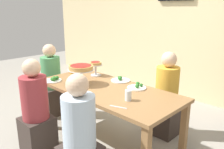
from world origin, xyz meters
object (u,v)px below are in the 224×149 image
Objects in this scene: diner_far_right at (166,100)px; beer_glass_amber_tall at (72,69)px; deep_dish_pizza_stand at (81,69)px; salad_plate_spare at (120,80)px; diner_near_left at (36,115)px; water_glass_clear_near at (128,95)px; salad_plate_near_diner at (137,87)px; dining_table at (106,95)px; diner_head_west at (52,85)px; cutlery_knife_near at (118,107)px; diner_near_right at (80,143)px; salad_plate_far_diner at (53,80)px; personal_pizza_stand at (96,66)px; cutlery_fork_near at (81,71)px.

beer_glass_amber_tall is at bearing -64.56° from diner_far_right.
deep_dish_pizza_stand is 0.55m from salad_plate_spare.
diner_near_left is 10.08× the size of water_glass_clear_near.
salad_plate_near_diner is 2.03× the size of water_glass_clear_near.
dining_table is 0.35m from salad_plate_spare.
cutlery_knife_near is (1.73, -0.30, 0.25)m from diner_head_west.
diner_far_right is 0.88m from water_glass_clear_near.
salad_plate_far_diner is (-1.10, 0.43, 0.27)m from diner_near_right.
diner_head_west is 0.89m from personal_pizza_stand.
diner_far_right is at bearing 41.99° from salad_plate_far_diner.
cutlery_fork_near is at bearing 89.66° from beer_glass_amber_tall.
salad_plate_near_diner is at bearing -35.36° from diner_near_left.
diner_far_right is 3.47× the size of deep_dish_pizza_stand.
diner_far_right is at bearing 59.12° from dining_table.
salad_plate_spare is 0.86m from cutlery_knife_near.
cutlery_knife_near is (1.33, -0.59, 0.00)m from cutlery_fork_near.
diner_far_right is 4.51× the size of salad_plate_spare.
diner_far_right is 1.36m from cutlery_fork_near.
diner_near_left is 1.66m from diner_far_right.
diner_near_right is 4.79× the size of salad_plate_far_diner.
diner_far_right is 4.96× the size of salad_plate_near_diner.
dining_table is 14.11× the size of beer_glass_amber_tall.
diner_far_right is 6.39× the size of cutlery_knife_near.
diner_head_west is 0.67m from salad_plate_far_diner.
diner_near_left is 0.57m from salad_plate_far_diner.
personal_pizza_stand is 1.13× the size of cutlery_fork_near.
deep_dish_pizza_stand reaches higher than water_glass_clear_near.
salad_plate_near_diner is 1.29× the size of cutlery_knife_near.
water_glass_clear_near is (0.87, 0.61, 0.31)m from diner_near_left.
diner_near_right is at bearing -90.68° from diner_near_left.
diner_near_right is 5.67× the size of personal_pizza_stand.
salad_plate_far_diner is 1.16m from water_glass_clear_near.
cutlery_fork_near is (-0.14, 0.58, -0.02)m from salad_plate_far_diner.
diner_head_west is 5.67× the size of personal_pizza_stand.
water_glass_clear_near is (1.15, 0.19, 0.04)m from salad_plate_far_diner.
diner_head_west is 1.81m from diner_far_right.
salad_plate_near_diner is 1.11m from cutlery_fork_near.
diner_near_left is at bearing 93.27° from cutlery_fork_near.
salad_plate_far_diner is at bearing -149.97° from salad_plate_near_diner.
personal_pizza_stand is at bearing 160.55° from cutlery_fork_near.
diner_near_right reaches higher than deep_dish_pizza_stand.
beer_glass_amber_tall is (-0.77, -0.23, 0.05)m from salad_plate_spare.
salad_plate_near_diner reaches higher than salad_plate_spare.
personal_pizza_stand is at bearing 26.29° from beer_glass_amber_tall.
salad_plate_spare is at bearing 24.05° from diner_near_right.
diner_far_right is at bearing 37.19° from salad_plate_spare.
cutlery_fork_near is at bearing 136.45° from cutlery_knife_near.
salad_plate_far_diner is (-0.28, 0.42, 0.27)m from diner_near_left.
salad_plate_spare is 0.80m from beer_glass_amber_tall.
cutlery_fork_near is (-1.11, 0.02, -0.01)m from salad_plate_near_diner.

